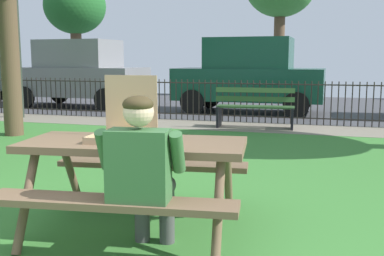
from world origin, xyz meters
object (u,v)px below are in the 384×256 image
(pizza_box_open, at_px, (125,127))
(parked_car_center, at_px, (249,75))
(picnic_table_foreground, at_px, (134,162))
(lamp_post_walkway, at_px, (16,17))
(adult_at_table, at_px, (143,170))
(parked_car_left, at_px, (79,73))
(far_tree_left, at_px, (75,8))
(park_bench_center, at_px, (255,108))

(pizza_box_open, distance_m, parked_car_center, 8.83)
(picnic_table_foreground, bearing_deg, parked_car_center, 93.27)
(picnic_table_foreground, relative_size, lamp_post_walkway, 0.50)
(adult_at_table, bearing_deg, picnic_table_foreground, 119.73)
(adult_at_table, relative_size, parked_car_left, 0.30)
(picnic_table_foreground, distance_m, far_tree_left, 18.29)
(adult_at_table, relative_size, parked_car_center, 0.30)
(parked_car_left, distance_m, parked_car_center, 5.09)
(adult_at_table, height_order, park_bench_center, adult_at_table)
(parked_car_left, distance_m, far_tree_left, 7.99)
(adult_at_table, bearing_deg, parked_car_center, 94.75)
(far_tree_left, bearing_deg, lamp_post_walkway, -67.70)
(adult_at_table, height_order, parked_car_center, parked_car_center)
(adult_at_table, bearing_deg, park_bench_center, 91.61)
(pizza_box_open, bearing_deg, adult_at_table, -54.80)
(picnic_table_foreground, xyz_separation_m, lamp_post_walkway, (-5.68, 6.20, 1.81))
(parked_car_left, relative_size, parked_car_center, 1.01)
(park_bench_center, bearing_deg, far_tree_left, 135.69)
(pizza_box_open, xyz_separation_m, parked_car_left, (-5.49, 8.82, 0.14))
(adult_at_table, distance_m, park_bench_center, 6.55)
(pizza_box_open, xyz_separation_m, far_tree_left, (-9.33, 15.30, 2.82))
(pizza_box_open, bearing_deg, parked_car_center, 92.60)
(pizza_box_open, relative_size, parked_car_left, 0.13)
(picnic_table_foreground, height_order, adult_at_table, adult_at_table)
(lamp_post_walkway, bearing_deg, parked_car_center, 27.50)
(parked_car_left, bearing_deg, parked_car_center, 0.00)
(park_bench_center, height_order, far_tree_left, far_tree_left)
(parked_car_center, bearing_deg, lamp_post_walkway, -152.50)
(pizza_box_open, xyz_separation_m, lamp_post_walkway, (-5.57, 6.13, 1.54))
(picnic_table_foreground, bearing_deg, lamp_post_walkway, 132.49)
(lamp_post_walkway, relative_size, parked_car_center, 1.00)
(picnic_table_foreground, bearing_deg, far_tree_left, 121.56)
(lamp_post_walkway, height_order, far_tree_left, far_tree_left)
(parked_car_left, height_order, far_tree_left, far_tree_left)
(lamp_post_walkway, xyz_separation_m, parked_car_left, (0.08, 2.69, -1.40))
(pizza_box_open, height_order, park_bench_center, pizza_box_open)
(pizza_box_open, relative_size, park_bench_center, 0.32)
(pizza_box_open, height_order, adult_at_table, pizza_box_open)
(parked_car_center, xyz_separation_m, far_tree_left, (-8.93, 6.48, 2.67))
(park_bench_center, xyz_separation_m, parked_car_left, (-5.69, 2.82, 0.59))
(lamp_post_walkway, distance_m, parked_car_center, 5.99)
(picnic_table_foreground, height_order, pizza_box_open, pizza_box_open)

